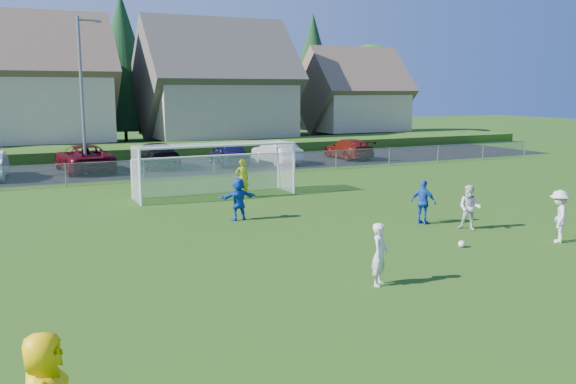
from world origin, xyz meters
name	(u,v)px	position (x,y,z in m)	size (l,w,h in m)	color
ground	(434,301)	(0.00, 0.00, 0.00)	(160.00, 160.00, 0.00)	#193D0C
asphalt_lot	(157,168)	(0.00, 27.50, 0.01)	(60.00, 60.00, 0.00)	black
grass_embankment	(133,151)	(0.00, 35.00, 0.40)	(70.00, 6.00, 0.80)	#1E420F
soccer_ball	(462,244)	(4.00, 3.62, 0.11)	(0.22, 0.22, 0.22)	white
player_white_a	(380,254)	(-0.48, 1.59, 0.81)	(0.59, 0.39, 1.62)	silver
player_white_b	(470,208)	(5.91, 5.44, 0.80)	(0.78, 0.61, 1.60)	silver
player_white_c	(559,216)	(7.29, 2.80, 0.86)	(1.11, 0.64, 1.72)	silver
player_blue_a	(423,202)	(5.03, 6.91, 0.82)	(0.96, 0.40, 1.64)	#1345B6
player_blue_b	(238,199)	(-0.90, 10.51, 0.82)	(1.52, 0.48, 1.64)	#1345B6
goalkeeper	(242,179)	(1.02, 15.03, 0.89)	(0.65, 0.42, 1.77)	#C0CE18
car_c	(84,158)	(-4.38, 27.64, 0.82)	(2.71, 5.89, 1.64)	#4D0812
car_d	(155,155)	(-0.02, 27.73, 0.79)	(2.22, 5.45, 1.58)	black
car_e	(229,154)	(4.58, 26.66, 0.77)	(1.82, 4.52, 1.54)	#12113D
car_f	(276,152)	(7.83, 26.28, 0.75)	(1.59, 4.57, 1.51)	#B7B7B7
car_g	(348,149)	(13.73, 26.73, 0.71)	(1.99, 4.90, 1.42)	#62140A
soccer_goal	(214,161)	(0.00, 16.05, 1.63)	(7.42, 1.90, 2.50)	white
chainlink_fence	(180,168)	(0.00, 22.00, 0.63)	(52.06, 0.06, 1.20)	gray
streetlight	(83,91)	(-4.45, 26.00, 4.84)	(1.38, 0.18, 9.00)	slate
houses_row	(135,61)	(1.97, 42.46, 7.33)	(53.90, 11.45, 13.27)	tan
tree_row	(111,68)	(1.04, 48.74, 6.91)	(65.98, 12.36, 13.80)	#382616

